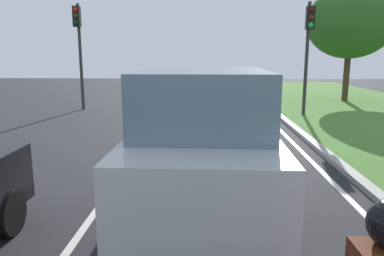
% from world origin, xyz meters
% --- Properties ---
extents(ground_plane, '(60.00, 60.00, 0.00)m').
position_xyz_m(ground_plane, '(0.00, 14.00, 0.00)').
color(ground_plane, '#262628').
extents(lane_line_center, '(0.12, 32.00, 0.01)m').
position_xyz_m(lane_line_center, '(-0.70, 14.00, 0.00)').
color(lane_line_center, silver).
rests_on(lane_line_center, ground).
extents(lane_line_right_edge, '(0.12, 32.00, 0.01)m').
position_xyz_m(lane_line_right_edge, '(3.60, 14.00, 0.00)').
color(lane_line_right_edge, silver).
rests_on(lane_line_right_edge, ground).
extents(curb_right, '(0.24, 48.00, 0.12)m').
position_xyz_m(curb_right, '(4.10, 14.00, 0.06)').
color(curb_right, '#9E9B93').
rests_on(curb_right, ground).
extents(car_suv_ahead, '(2.03, 4.53, 2.28)m').
position_xyz_m(car_suv_ahead, '(1.04, 8.41, 1.17)').
color(car_suv_ahead, '#B7BABF').
rests_on(car_suv_ahead, ground).
extents(traffic_light_near_right, '(0.32, 0.50, 4.58)m').
position_xyz_m(traffic_light_near_right, '(5.17, 18.33, 3.13)').
color(traffic_light_near_right, '#2D2D2D').
rests_on(traffic_light_near_right, ground).
extents(traffic_light_overhead_left, '(0.32, 0.50, 4.77)m').
position_xyz_m(traffic_light_overhead_left, '(-4.68, 19.92, 3.28)').
color(traffic_light_overhead_left, '#2D2D2D').
rests_on(traffic_light_overhead_left, ground).
extents(tree_roadside_far, '(4.50, 4.50, 6.15)m').
position_xyz_m(tree_roadside_far, '(8.65, 23.34, 4.22)').
color(tree_roadside_far, '#4C331E').
rests_on(tree_roadside_far, ground).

